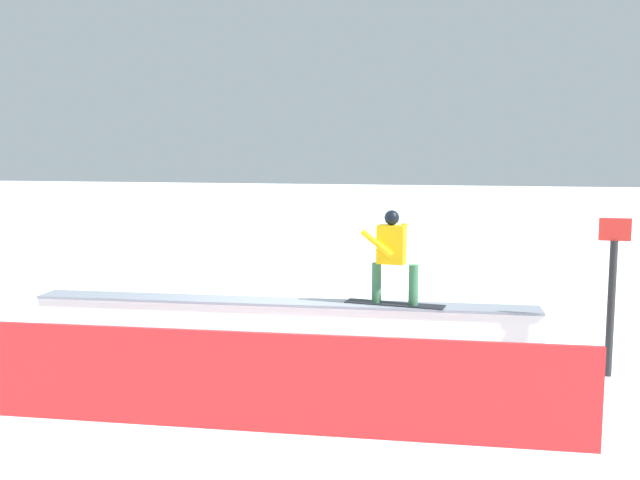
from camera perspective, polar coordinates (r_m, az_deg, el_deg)
The scene contains 5 objects.
ground_plane at distance 10.71m, azimuth -3.29°, elevation -9.02°, with size 120.00×120.00×0.00m, color white.
grind_box at distance 10.62m, azimuth -3.31°, elevation -7.23°, with size 7.71×1.25×0.76m.
snowboarder at distance 10.18m, azimuth 5.99°, elevation -1.17°, with size 1.49×0.44×1.40m.
safety_fence at distance 7.76m, azimuth -10.48°, elevation -11.21°, with size 8.48×0.06×1.09m, color red.
trail_marker at distance 9.98m, azimuth 22.96°, elevation -4.03°, with size 0.40×0.10×2.14m.
Camera 1 is at (-3.14, 9.81, 2.95)m, focal length 38.74 mm.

